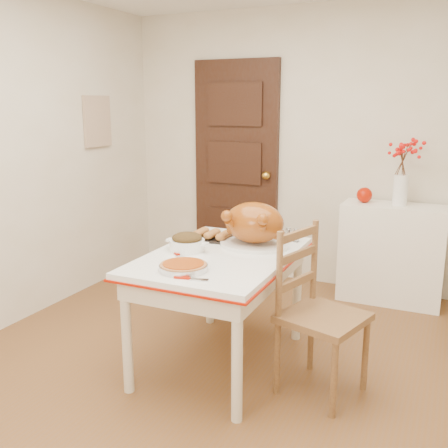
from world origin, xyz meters
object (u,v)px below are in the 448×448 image
at_px(kitchen_table, 221,309).
at_px(chair_oak, 323,314).
at_px(turkey_platter, 254,225).
at_px(sideboard, 391,254).
at_px(pumpkin_pie, 183,266).

height_order(kitchen_table, chair_oak, chair_oak).
xyz_separation_m(kitchen_table, turkey_platter, (0.13, 0.24, 0.52)).
distance_m(chair_oak, turkey_platter, 0.74).
height_order(sideboard, chair_oak, chair_oak).
bearing_deg(chair_oak, pumpkin_pie, 130.15).
bearing_deg(kitchen_table, pumpkin_pie, -97.61).
bearing_deg(pumpkin_pie, chair_oak, 23.66).
xyz_separation_m(sideboard, kitchen_table, (-0.85, -1.59, -0.05)).
distance_m(sideboard, chair_oak, 1.67).
height_order(sideboard, turkey_platter, turkey_platter).
bearing_deg(pumpkin_pie, turkey_platter, 73.98).
height_order(kitchen_table, pumpkin_pie, pumpkin_pie).
bearing_deg(turkey_platter, kitchen_table, -108.66).
height_order(kitchen_table, turkey_platter, turkey_platter).
bearing_deg(turkey_platter, chair_oak, -19.77).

